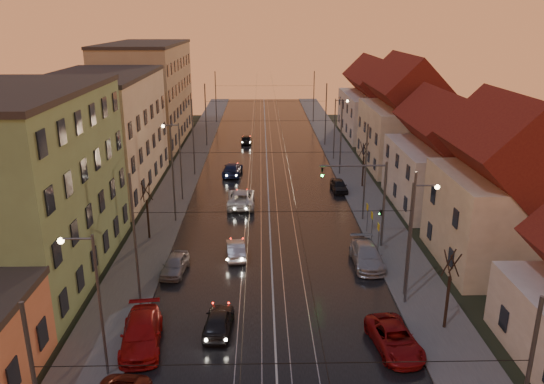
{
  "coord_description": "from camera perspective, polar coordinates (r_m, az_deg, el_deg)",
  "views": [
    {
      "loc": [
        -0.74,
        -21.44,
        17.82
      ],
      "look_at": [
        0.2,
        22.61,
        3.28
      ],
      "focal_mm": 35.0,
      "sensor_mm": 36.0,
      "label": 1
    }
  ],
  "objects": [
    {
      "name": "traffic_light_mast",
      "position": [
        42.5,
        10.7,
        -0.19
      ],
      "size": [
        5.3,
        0.32,
        7.2
      ],
      "color": "#595B60",
      "rests_on": "ground"
    },
    {
      "name": "driving_car_1",
      "position": [
        41.58,
        -3.93,
        -6.18
      ],
      "size": [
        1.76,
        4.01,
        1.28
      ],
      "primitive_type": "imported",
      "rotation": [
        0.0,
        0.0,
        3.25
      ],
      "color": "#A9AAAF",
      "rests_on": "ground"
    },
    {
      "name": "parked_right_1",
      "position": [
        40.83,
        10.16,
        -6.73
      ],
      "size": [
        2.18,
        5.27,
        1.53
      ],
      "primitive_type": "imported",
      "rotation": [
        0.0,
        0.0,
        -0.01
      ],
      "color": "#A2A3A7",
      "rests_on": "ground"
    },
    {
      "name": "bare_tree_1",
      "position": [
        33.28,
        18.43,
        -10.19
      ],
      "size": [
        1.09,
        1.09,
        5.11
      ],
      "color": "black",
      "rests_on": "ground"
    },
    {
      "name": "catenary_pole_l_4",
      "position": [
        77.01,
        -7.14,
        8.17
      ],
      "size": [
        0.16,
        0.16,
        9.0
      ],
      "primitive_type": "cylinder",
      "color": "#595B60",
      "rests_on": "ground"
    },
    {
      "name": "catenary_pole_r_2",
      "position": [
        48.26,
        9.99,
        1.96
      ],
      "size": [
        0.16,
        0.16,
        9.0
      ],
      "primitive_type": "cylinder",
      "color": "#595B60",
      "rests_on": "ground"
    },
    {
      "name": "house_right_2",
      "position": [
        54.15,
        17.97,
        3.28
      ],
      "size": [
        9.18,
        12.24,
        9.2
      ],
      "color": "#B8B5AB",
      "rests_on": "ground"
    },
    {
      "name": "bare_tree_2",
      "position": [
        58.59,
        9.8,
        2.83
      ],
      "size": [
        1.09,
        1.09,
        5.11
      ],
      "color": "black",
      "rests_on": "ground"
    },
    {
      "name": "catenary_pole_r_4",
      "position": [
        77.17,
        5.81,
        8.24
      ],
      "size": [
        0.16,
        0.16,
        9.0
      ],
      "primitive_type": "cylinder",
      "color": "#595B60",
      "rests_on": "ground"
    },
    {
      "name": "sidewalk_left",
      "position": [
        64.61,
        -9.42,
        2.08
      ],
      "size": [
        4.0,
        120.0,
        0.15
      ],
      "primitive_type": "cube",
      "color": "#4C4C4C",
      "rests_on": "ground"
    },
    {
      "name": "tram_rail_3",
      "position": [
        64.02,
        1.46,
        2.15
      ],
      "size": [
        0.06,
        120.0,
        0.03
      ],
      "primitive_type": "cube",
      "color": "gray",
      "rests_on": "road"
    },
    {
      "name": "street_lamp_0",
      "position": [
        28.05,
        -18.73,
        -10.26
      ],
      "size": [
        1.75,
        0.32,
        8.0
      ],
      "color": "#595B60",
      "rests_on": "ground"
    },
    {
      "name": "parked_right_2",
      "position": [
        57.29,
        7.21,
        0.68
      ],
      "size": [
        1.73,
        3.87,
        1.29
      ],
      "primitive_type": "imported",
      "rotation": [
        0.0,
        0.0,
        0.05
      ],
      "color": "black",
      "rests_on": "ground"
    },
    {
      "name": "driving_car_0",
      "position": [
        32.53,
        -5.78,
        -13.63
      ],
      "size": [
        1.85,
        4.09,
        1.36
      ],
      "primitive_type": "imported",
      "rotation": [
        0.0,
        0.0,
        3.08
      ],
      "color": "black",
      "rests_on": "ground"
    },
    {
      "name": "tram_rail_2",
      "position": [
        63.97,
        0.18,
        2.15
      ],
      "size": [
        0.06,
        120.0,
        0.03
      ],
      "primitive_type": "cube",
      "color": "gray",
      "rests_on": "road"
    },
    {
      "name": "apartment_left_3",
      "position": [
        81.9,
        -13.23,
        10.21
      ],
      "size": [
        10.0,
        24.0,
        14.0
      ],
      "primitive_type": "cube",
      "color": "#957F60",
      "rests_on": "ground"
    },
    {
      "name": "road",
      "position": [
        63.97,
        -0.51,
        2.11
      ],
      "size": [
        16.0,
        120.0,
        0.04
      ],
      "primitive_type": "cube",
      "color": "black",
      "rests_on": "ground"
    },
    {
      "name": "driving_car_3",
      "position": [
        62.95,
        -4.28,
        2.47
      ],
      "size": [
        2.43,
        5.22,
        1.48
      ],
      "primitive_type": "imported",
      "rotation": [
        0.0,
        0.0,
        3.07
      ],
      "color": "#161E43",
      "rests_on": "ground"
    },
    {
      "name": "apartment_left_2",
      "position": [
        59.11,
        -17.76,
        5.86
      ],
      "size": [
        10.0,
        20.0,
        12.0
      ],
      "primitive_type": "cube",
      "color": "#C0B594",
      "rests_on": "ground"
    },
    {
      "name": "catenary_pole_l_3",
      "position": [
        62.38,
        -8.48,
        5.74
      ],
      "size": [
        0.16,
        0.16,
        9.0
      ],
      "primitive_type": "cylinder",
      "color": "#595B60",
      "rests_on": "ground"
    },
    {
      "name": "driving_car_4",
      "position": [
        78.71,
        -2.77,
        5.65
      ],
      "size": [
        1.56,
        3.85,
        1.31
      ],
      "primitive_type": "imported",
      "rotation": [
        0.0,
        0.0,
        3.14
      ],
      "color": "black",
      "rests_on": "ground"
    },
    {
      "name": "catenary_pole_l_1",
      "position": [
        34.14,
        -14.5,
        -5.32
      ],
      "size": [
        0.16,
        0.16,
        9.0
      ],
      "primitive_type": "cylinder",
      "color": "#595B60",
      "rests_on": "ground"
    },
    {
      "name": "catenary_pole_r_3",
      "position": [
        62.59,
        7.43,
        5.83
      ],
      "size": [
        0.16,
        0.16,
        9.0
      ],
      "primitive_type": "cylinder",
      "color": "#595B60",
      "rests_on": "ground"
    },
    {
      "name": "catenary_pole_l_5",
      "position": [
        94.71,
        -6.07,
        10.09
      ],
      "size": [
        0.16,
        0.16,
        9.0
      ],
      "primitive_type": "cylinder",
      "color": "#595B60",
      "rests_on": "ground"
    },
    {
      "name": "driving_car_2",
      "position": [
        52.62,
        -3.35,
        -0.65
      ],
      "size": [
        2.66,
        5.69,
        1.58
      ],
      "primitive_type": "imported",
      "rotation": [
        0.0,
        0.0,
        3.15
      ],
      "color": "silver",
      "rests_on": "ground"
    },
    {
      "name": "street_lamp_3",
      "position": [
        69.37,
        7.02,
        7.39
      ],
      "size": [
        1.75,
        0.32,
        8.0
      ],
      "color": "#595B60",
      "rests_on": "ground"
    },
    {
      "name": "street_lamp_1",
      "position": [
        35.39,
        15.05,
        -3.83
      ],
      "size": [
        1.75,
        0.32,
        8.0
      ],
      "color": "#595B60",
      "rests_on": "ground"
    },
    {
      "name": "sidewalk_right",
      "position": [
        64.84,
        8.36,
        2.19
      ],
      "size": [
        4.0,
        120.0,
        0.15
      ],
      "primitive_type": "cube",
      "color": "#4C4C4C",
      "rests_on": "ground"
    },
    {
      "name": "street_lamp_2",
      "position": [
        53.69,
        -10.17,
        4.04
      ],
      "size": [
        1.75,
        0.32,
        8.0
      ],
      "color": "#595B60",
      "rests_on": "ground"
    },
    {
      "name": "tram_rail_1",
      "position": [
        63.95,
        -1.2,
        2.14
      ],
      "size": [
        0.06,
        120.0,
        0.03
      ],
      "primitive_type": "cube",
      "color": "gray",
      "rests_on": "road"
    },
    {
      "name": "house_right_3",
      "position": [
        67.91,
        14.07,
        7.53
      ],
      "size": [
        9.18,
        14.28,
        11.5
      ],
      "color": "#B8AB8D",
      "rests_on": "ground"
    },
    {
      "name": "bare_tree_0",
      "position": [
        45.18,
        -13.24,
        -2.08
      ],
      "size": [
        1.09,
        1.09,
        5.11
      ],
      "color": "black",
      "rests_on": "ground"
    },
    {
      "name": "house_right_4",
      "position": [
        85.29,
        10.94,
        9.33
      ],
      "size": [
        9.18,
        16.32,
        10.0
      ],
      "color": "#B8B5AB",
      "rests_on": "ground"
    },
    {
      "name": "catenary_pole_l_2",
      "position": [
        48.0,
        -10.61,
        1.84
      ],
      "size": [
        0.16,
        0.16,
        9.0
      ],
      "primitive_type": "cylinder",
      "color": "#595B60",
      "rests_on": "ground"
    },
    {
      "name": "house_right_1",
      "position": [
        42.37,
        23.59,
        -0.28
      ],
      "size": [
        8.67,
        10.2,
        10.8
      ],
      "color": "#B8AB8D",
      "rests_on": "ground"
    },
    {
      "name": "catenary_pole_r_5",
      "position": [
        94.84,
        4.51,
        10.14
      ],
      "size": [
        0.16,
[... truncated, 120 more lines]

